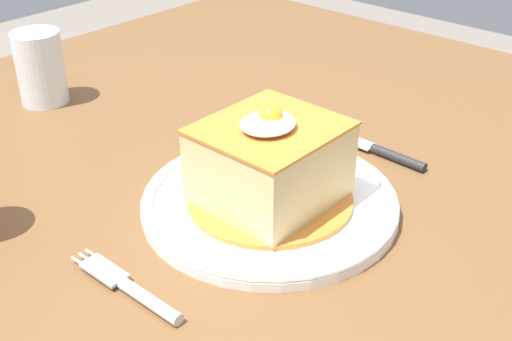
% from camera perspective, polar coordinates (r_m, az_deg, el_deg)
% --- Properties ---
extents(dining_table, '(1.26, 1.02, 0.76)m').
position_cam_1_polar(dining_table, '(0.85, -4.93, -5.31)').
color(dining_table, brown).
rests_on(dining_table, ground_plane).
extents(main_plate, '(0.28, 0.28, 0.02)m').
position_cam_1_polar(main_plate, '(0.71, 1.21, -2.71)').
color(main_plate, white).
rests_on(main_plate, dining_table).
extents(sandwich_meal, '(0.18, 0.18, 0.11)m').
position_cam_1_polar(sandwich_meal, '(0.68, 1.25, 0.49)').
color(sandwich_meal, orange).
rests_on(sandwich_meal, main_plate).
extents(fork, '(0.02, 0.14, 0.01)m').
position_cam_1_polar(fork, '(0.61, -10.61, -10.33)').
color(fork, silver).
rests_on(fork, dining_table).
extents(knife, '(0.02, 0.17, 0.01)m').
position_cam_1_polar(knife, '(0.83, 10.96, 1.65)').
color(knife, '#262628').
rests_on(knife, dining_table).
extents(drinking_glass, '(0.07, 0.07, 0.10)m').
position_cam_1_polar(drinking_glass, '(0.99, -18.32, 8.16)').
color(drinking_glass, gold).
rests_on(drinking_glass, dining_table).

